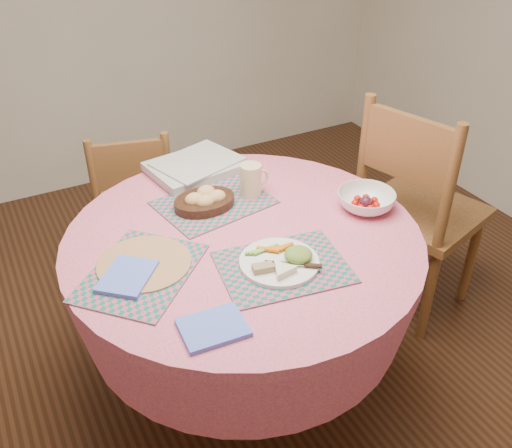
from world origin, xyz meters
The scene contains 15 objects.
ground centered at (0.00, 0.00, 0.00)m, with size 4.00×4.00×0.00m, color #331C0F.
dining_table centered at (0.00, 0.00, 0.56)m, with size 1.24×1.24×0.75m.
chair_right centered at (0.90, 0.10, 0.55)m, with size 0.58×0.60×1.05m.
chair_back centered at (-0.14, 0.87, 0.44)m, with size 0.47×0.46×0.85m.
placemat_front centered at (0.03, -0.22, 0.75)m, with size 0.40×0.30×0.01m, color #126A5E.
placemat_left centered at (-0.38, -0.04, 0.75)m, with size 0.40×0.30×0.01m, color #126A5E.
placemat_back centered at (0.00, 0.24, 0.75)m, with size 0.40×0.30×0.01m, color #126A5E.
wicker_trivet centered at (-0.36, 0.00, 0.76)m, with size 0.30×0.30×0.01m, color #AB784A.
napkin_near centered at (-0.28, -0.37, 0.76)m, with size 0.18×0.14×0.01m, color #5872E2.
napkin_far centered at (-0.42, -0.05, 0.76)m, with size 0.18×0.14×0.01m, color #5872E2.
dinner_plate centered at (0.03, -0.21, 0.77)m, with size 0.26×0.26×0.05m.
bread_bowl centered at (-0.04, 0.22, 0.78)m, with size 0.23×0.23×0.08m.
latte_mug centered at (0.15, 0.22, 0.82)m, with size 0.12×0.08×0.13m.
fruit_bowl centered at (0.48, -0.06, 0.78)m, with size 0.27×0.27×0.07m.
newspaper_stack centered at (0.03, 0.50, 0.78)m, with size 0.40×0.33×0.04m.
Camera 1 is at (-0.72, -1.44, 1.86)m, focal length 40.00 mm.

